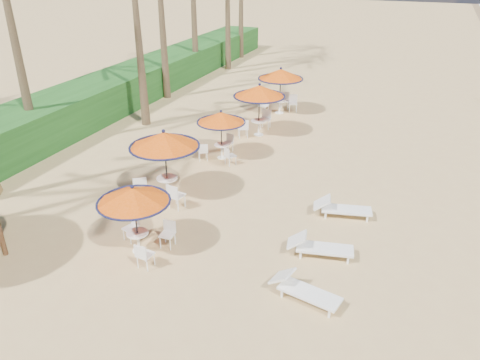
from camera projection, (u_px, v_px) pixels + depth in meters
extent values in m
plane|color=tan|center=(290.00, 284.00, 12.47)|extent=(160.00, 160.00, 0.00)
cube|color=#194716|center=(110.00, 93.00, 25.70)|extent=(3.00, 40.00, 1.80)
cylinder|color=black|center=(136.00, 220.00, 13.37)|extent=(0.05, 0.05, 2.10)
cone|color=#D85312|center=(133.00, 195.00, 13.01)|extent=(2.10, 2.10, 0.46)
torus|color=#111333|center=(134.00, 202.00, 13.10)|extent=(2.10, 2.10, 0.06)
sphere|color=#111333|center=(132.00, 187.00, 12.89)|extent=(0.11, 0.11, 0.11)
cylinder|color=white|center=(137.00, 233.00, 13.56)|extent=(0.64, 0.64, 0.04)
cylinder|color=white|center=(138.00, 242.00, 13.70)|extent=(0.07, 0.07, 0.64)
cylinder|color=black|center=(166.00, 165.00, 16.35)|extent=(0.05, 0.05, 2.46)
cone|color=#D85312|center=(164.00, 140.00, 15.93)|extent=(2.46, 2.46, 0.53)
torus|color=#111333|center=(165.00, 146.00, 16.04)|extent=(2.46, 2.46, 0.07)
sphere|color=#111333|center=(163.00, 131.00, 15.79)|extent=(0.13, 0.13, 0.13)
cylinder|color=white|center=(167.00, 178.00, 16.58)|extent=(0.75, 0.75, 0.04)
cylinder|color=white|center=(168.00, 187.00, 16.73)|extent=(0.09, 0.09, 0.75)
cylinder|color=black|center=(221.00, 135.00, 19.55)|extent=(0.04, 0.04, 2.04)
cone|color=#D85312|center=(221.00, 117.00, 19.20)|extent=(2.04, 2.04, 0.44)
torus|color=#111333|center=(221.00, 122.00, 19.29)|extent=(2.04, 2.04, 0.06)
sphere|color=#111333|center=(221.00, 111.00, 19.08)|extent=(0.11, 0.11, 0.11)
cylinder|color=white|center=(222.00, 145.00, 19.74)|extent=(0.62, 0.62, 0.04)
cylinder|color=white|center=(222.00, 151.00, 19.87)|extent=(0.07, 0.07, 0.62)
cylinder|color=black|center=(259.00, 111.00, 21.93)|extent=(0.05, 0.05, 2.42)
cone|color=#D85312|center=(259.00, 91.00, 21.51)|extent=(2.42, 2.42, 0.53)
torus|color=#111333|center=(259.00, 96.00, 21.62)|extent=(2.43, 2.43, 0.07)
sphere|color=#111333|center=(260.00, 84.00, 21.38)|extent=(0.13, 0.13, 0.13)
cylinder|color=white|center=(259.00, 121.00, 22.15)|extent=(0.74, 0.74, 0.04)
cylinder|color=white|center=(259.00, 128.00, 22.31)|extent=(0.08, 0.08, 0.74)
cylinder|color=black|center=(280.00, 92.00, 24.94)|extent=(0.05, 0.05, 2.40)
cone|color=#D85312|center=(281.00, 74.00, 24.53)|extent=(2.40, 2.40, 0.52)
torus|color=#111333|center=(281.00, 79.00, 24.63)|extent=(2.40, 2.40, 0.07)
sphere|color=#111333|center=(281.00, 68.00, 24.39)|extent=(0.13, 0.13, 0.13)
cylinder|color=white|center=(280.00, 100.00, 25.16)|extent=(0.73, 0.73, 0.04)
cylinder|color=white|center=(279.00, 107.00, 25.31)|extent=(0.08, 0.08, 0.73)
cube|color=white|center=(310.00, 294.00, 11.72)|extent=(1.68, 0.91, 0.07)
cube|color=white|center=(282.00, 276.00, 12.03)|extent=(0.64, 0.68, 0.40)
cube|color=white|center=(309.00, 298.00, 11.79)|extent=(0.06, 0.06, 0.22)
cube|color=white|center=(325.00, 249.00, 13.47)|extent=(1.71, 0.89, 0.07)
cube|color=white|center=(297.00, 240.00, 13.51)|extent=(0.65, 0.69, 0.40)
cube|color=white|center=(324.00, 253.00, 13.54)|extent=(0.06, 0.06, 0.23)
cube|color=white|center=(346.00, 210.00, 15.48)|extent=(1.72, 0.93, 0.07)
cube|color=white|center=(322.00, 202.00, 15.51)|extent=(0.66, 0.70, 0.41)
cube|color=white|center=(346.00, 214.00, 15.55)|extent=(0.06, 0.06, 0.23)
cone|color=brown|center=(13.00, 34.00, 18.81)|extent=(0.44, 0.44, 9.91)
cone|color=brown|center=(139.00, 44.00, 22.09)|extent=(0.44, 0.44, 7.96)
cone|color=brown|center=(162.00, 17.00, 26.14)|extent=(0.44, 0.44, 9.21)
cone|color=brown|center=(228.00, 3.00, 32.87)|extent=(0.44, 0.44, 9.20)
cone|color=brown|center=(241.00, 1.00, 36.77)|extent=(0.44, 0.44, 8.68)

